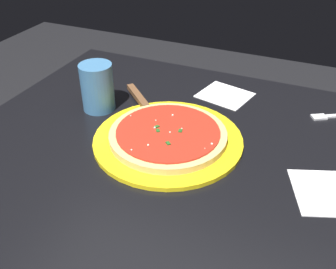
{
  "coord_description": "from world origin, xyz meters",
  "views": [
    {
      "loc": [
        -0.27,
        0.64,
        1.28
      ],
      "look_at": [
        0.03,
        -0.04,
        0.78
      ],
      "focal_mm": 41.53,
      "sensor_mm": 36.0,
      "label": 1
    }
  ],
  "objects_px": {
    "serving_plate": "(168,140)",
    "napkin_loose_left": "(225,95)",
    "cup_tall_drink": "(97,87)",
    "napkin_folded_right": "(333,193)",
    "pizza": "(168,134)",
    "pizza_server": "(143,104)"
  },
  "relations": [
    {
      "from": "serving_plate",
      "to": "napkin_folded_right",
      "type": "xyz_separation_m",
      "value": [
        -0.36,
        0.03,
        -0.0
      ]
    },
    {
      "from": "serving_plate",
      "to": "pizza_server",
      "type": "xyz_separation_m",
      "value": [
        0.12,
        -0.11,
        0.01
      ]
    },
    {
      "from": "cup_tall_drink",
      "to": "napkin_loose_left",
      "type": "distance_m",
      "value": 0.35
    },
    {
      "from": "serving_plate",
      "to": "napkin_loose_left",
      "type": "height_order",
      "value": "serving_plate"
    },
    {
      "from": "napkin_folded_right",
      "to": "napkin_loose_left",
      "type": "height_order",
      "value": "same"
    },
    {
      "from": "napkin_loose_left",
      "to": "pizza_server",
      "type": "bearing_deg",
      "value": 41.9
    },
    {
      "from": "pizza",
      "to": "napkin_folded_right",
      "type": "distance_m",
      "value": 0.37
    },
    {
      "from": "cup_tall_drink",
      "to": "napkin_folded_right",
      "type": "xyz_separation_m",
      "value": [
        -0.59,
        0.1,
        -0.06
      ]
    },
    {
      "from": "pizza_server",
      "to": "cup_tall_drink",
      "type": "height_order",
      "value": "cup_tall_drink"
    },
    {
      "from": "serving_plate",
      "to": "napkin_loose_left",
      "type": "distance_m",
      "value": 0.28
    },
    {
      "from": "pizza",
      "to": "cup_tall_drink",
      "type": "height_order",
      "value": "cup_tall_drink"
    },
    {
      "from": "pizza_server",
      "to": "cup_tall_drink",
      "type": "distance_m",
      "value": 0.12
    },
    {
      "from": "cup_tall_drink",
      "to": "napkin_folded_right",
      "type": "relative_size",
      "value": 0.83
    },
    {
      "from": "pizza_server",
      "to": "napkin_folded_right",
      "type": "relative_size",
      "value": 1.28
    },
    {
      "from": "serving_plate",
      "to": "pizza_server",
      "type": "height_order",
      "value": "pizza_server"
    },
    {
      "from": "napkin_folded_right",
      "to": "cup_tall_drink",
      "type": "bearing_deg",
      "value": -9.7
    },
    {
      "from": "serving_plate",
      "to": "napkin_folded_right",
      "type": "bearing_deg",
      "value": 175.06
    },
    {
      "from": "pizza",
      "to": "napkin_loose_left",
      "type": "bearing_deg",
      "value": -101.67
    },
    {
      "from": "serving_plate",
      "to": "pizza",
      "type": "distance_m",
      "value": 0.01
    },
    {
      "from": "cup_tall_drink",
      "to": "serving_plate",
      "type": "bearing_deg",
      "value": 163.01
    },
    {
      "from": "pizza",
      "to": "pizza_server",
      "type": "relative_size",
      "value": 1.42
    },
    {
      "from": "serving_plate",
      "to": "pizza",
      "type": "xyz_separation_m",
      "value": [
        0.0,
        0.0,
        0.01
      ]
    }
  ]
}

